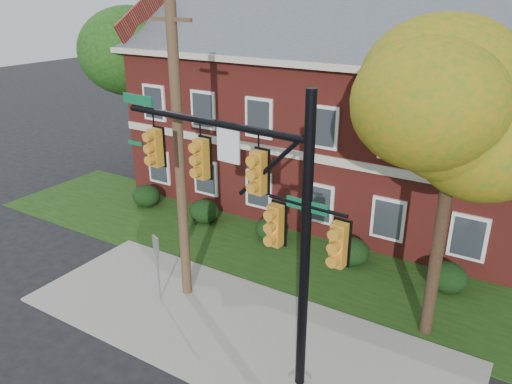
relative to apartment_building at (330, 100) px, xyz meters
The scene contains 15 objects.
ground 13.11m from the apartment_building, 80.50° to the right, with size 120.00×120.00×0.00m, color black.
sidewalk 12.18m from the apartment_building, 79.65° to the right, with size 14.00×5.00×0.08m, color gray.
grass_strip 8.01m from the apartment_building, 71.43° to the right, with size 30.00×6.00×0.04m, color #193811.
apartment_building is the anchor object (origin of this frame).
hedge_far_left 9.82m from the apartment_building, 143.11° to the right, with size 1.40×1.26×1.05m, color black.
hedge_left 7.73m from the apartment_building, 123.67° to the right, with size 1.40×1.26×1.05m, color black.
hedge_center 6.89m from the apartment_building, 90.00° to the right, with size 1.40×1.26×1.05m, color black.
hedge_right 7.73m from the apartment_building, 56.33° to the right, with size 1.40×1.26×1.05m, color black.
hedge_far_right 9.82m from the apartment_building, 36.89° to the right, with size 1.40×1.26×1.05m, color black.
tree_near_right 10.97m from the apartment_building, 48.23° to the right, with size 4.50×4.25×8.58m.
tree_left_rear 9.94m from the apartment_building, behind, with size 5.40×5.10×8.88m.
tree_far_rear 8.84m from the apartment_building, 80.29° to the left, with size 6.84×6.46×11.52m.
traffic_signal 12.39m from the apartment_building, 74.16° to the right, with size 7.01×0.85×7.83m.
utility_pole 10.16m from the apartment_building, 92.85° to the right, with size 1.51×0.34×9.71m.
sign_post 11.50m from the apartment_building, 95.34° to the right, with size 0.34×0.16×2.41m.
Camera 1 is at (7.23, -9.39, 9.66)m, focal length 35.00 mm.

